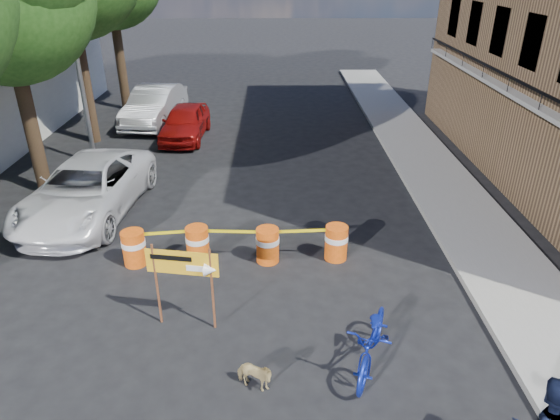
{
  "coord_description": "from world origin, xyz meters",
  "views": [
    {
      "loc": [
        0.68,
        -7.84,
        6.76
      ],
      "look_at": [
        0.79,
        2.98,
        1.3
      ],
      "focal_mm": 32.0,
      "sensor_mm": 36.0,
      "label": 1
    }
  ],
  "objects_px": {
    "dog": "(254,376)",
    "suv_white": "(87,190)",
    "barrel_mid_left": "(198,243)",
    "sedan_silver": "(155,105)",
    "barrel_mid_right": "(268,244)",
    "barrel_far_right": "(336,242)",
    "sedan_red": "(185,122)",
    "barrel_far_left": "(134,247)",
    "detour_sign": "(192,270)",
    "bicycle": "(375,318)"
  },
  "relations": [
    {
      "from": "barrel_mid_left",
      "to": "suv_white",
      "type": "bearing_deg",
      "value": 144.21
    },
    {
      "from": "barrel_far_right",
      "to": "detour_sign",
      "type": "relative_size",
      "value": 0.48
    },
    {
      "from": "barrel_far_left",
      "to": "barrel_far_right",
      "type": "distance_m",
      "value": 4.97
    },
    {
      "from": "barrel_mid_right",
      "to": "dog",
      "type": "height_order",
      "value": "barrel_mid_right"
    },
    {
      "from": "dog",
      "to": "sedan_red",
      "type": "height_order",
      "value": "sedan_red"
    },
    {
      "from": "barrel_far_right",
      "to": "barrel_far_left",
      "type": "bearing_deg",
      "value": -177.56
    },
    {
      "from": "barrel_mid_left",
      "to": "suv_white",
      "type": "relative_size",
      "value": 0.16
    },
    {
      "from": "barrel_far_left",
      "to": "barrel_far_right",
      "type": "height_order",
      "value": "same"
    },
    {
      "from": "barrel_mid_left",
      "to": "sedan_silver",
      "type": "height_order",
      "value": "sedan_silver"
    },
    {
      "from": "dog",
      "to": "barrel_mid_left",
      "type": "bearing_deg",
      "value": 41.89
    },
    {
      "from": "bicycle",
      "to": "barrel_far_right",
      "type": "bearing_deg",
      "value": 115.26
    },
    {
      "from": "barrel_mid_left",
      "to": "dog",
      "type": "relative_size",
      "value": 1.27
    },
    {
      "from": "barrel_mid_right",
      "to": "detour_sign",
      "type": "bearing_deg",
      "value": -120.15
    },
    {
      "from": "barrel_mid_right",
      "to": "sedan_red",
      "type": "distance_m",
      "value": 10.25
    },
    {
      "from": "barrel_far_left",
      "to": "dog",
      "type": "xyz_separation_m",
      "value": [
        3.08,
        -4.06,
        -0.17
      ]
    },
    {
      "from": "sedan_silver",
      "to": "suv_white",
      "type": "bearing_deg",
      "value": -83.64
    },
    {
      "from": "barrel_mid_right",
      "to": "suv_white",
      "type": "relative_size",
      "value": 0.16
    },
    {
      "from": "bicycle",
      "to": "sedan_red",
      "type": "xyz_separation_m",
      "value": [
        -5.51,
        13.2,
        -0.38
      ]
    },
    {
      "from": "suv_white",
      "to": "barrel_mid_right",
      "type": "bearing_deg",
      "value": -21.21
    },
    {
      "from": "barrel_far_left",
      "to": "dog",
      "type": "height_order",
      "value": "barrel_far_left"
    },
    {
      "from": "suv_white",
      "to": "sedan_silver",
      "type": "bearing_deg",
      "value": 95.38
    },
    {
      "from": "bicycle",
      "to": "sedan_red",
      "type": "height_order",
      "value": "bicycle"
    },
    {
      "from": "barrel_far_right",
      "to": "sedan_red",
      "type": "relative_size",
      "value": 0.22
    },
    {
      "from": "barrel_mid_right",
      "to": "sedan_red",
      "type": "relative_size",
      "value": 0.22
    },
    {
      "from": "barrel_mid_left",
      "to": "barrel_far_right",
      "type": "bearing_deg",
      "value": 0.3
    },
    {
      "from": "dog",
      "to": "barrel_far_left",
      "type": "bearing_deg",
      "value": 58.98
    },
    {
      "from": "dog",
      "to": "suv_white",
      "type": "xyz_separation_m",
      "value": [
        -5.1,
        6.81,
        0.48
      ]
    },
    {
      "from": "barrel_mid_right",
      "to": "barrel_far_right",
      "type": "height_order",
      "value": "same"
    },
    {
      "from": "barrel_mid_left",
      "to": "barrel_mid_right",
      "type": "xyz_separation_m",
      "value": [
        1.74,
        -0.09,
        0.0
      ]
    },
    {
      "from": "barrel_mid_right",
      "to": "barrel_far_left",
      "type": "bearing_deg",
      "value": -178.15
    },
    {
      "from": "barrel_far_right",
      "to": "dog",
      "type": "xyz_separation_m",
      "value": [
        -1.89,
        -4.27,
        -0.17
      ]
    },
    {
      "from": "barrel_far_left",
      "to": "suv_white",
      "type": "relative_size",
      "value": 0.16
    },
    {
      "from": "barrel_far_right",
      "to": "dog",
      "type": "relative_size",
      "value": 1.27
    },
    {
      "from": "detour_sign",
      "to": "sedan_red",
      "type": "bearing_deg",
      "value": 109.05
    },
    {
      "from": "barrel_far_right",
      "to": "barrel_mid_left",
      "type": "bearing_deg",
      "value": -179.7
    },
    {
      "from": "barrel_far_left",
      "to": "barrel_far_right",
      "type": "bearing_deg",
      "value": 2.44
    },
    {
      "from": "barrel_mid_left",
      "to": "detour_sign",
      "type": "bearing_deg",
      "value": -83.15
    },
    {
      "from": "barrel_far_left",
      "to": "bicycle",
      "type": "bearing_deg",
      "value": -33.68
    },
    {
      "from": "barrel_far_left",
      "to": "barrel_mid_left",
      "type": "relative_size",
      "value": 1.0
    },
    {
      "from": "barrel_mid_right",
      "to": "sedan_silver",
      "type": "height_order",
      "value": "sedan_silver"
    },
    {
      "from": "barrel_mid_left",
      "to": "sedan_red",
      "type": "bearing_deg",
      "value": 100.79
    },
    {
      "from": "barrel_far_right",
      "to": "sedan_silver",
      "type": "relative_size",
      "value": 0.18
    },
    {
      "from": "detour_sign",
      "to": "dog",
      "type": "bearing_deg",
      "value": -44.66
    },
    {
      "from": "suv_white",
      "to": "sedan_red",
      "type": "bearing_deg",
      "value": 81.48
    },
    {
      "from": "dog",
      "to": "sedan_red",
      "type": "bearing_deg",
      "value": 35.55
    },
    {
      "from": "dog",
      "to": "sedan_silver",
      "type": "relative_size",
      "value": 0.14
    },
    {
      "from": "barrel_mid_left",
      "to": "dog",
      "type": "distance_m",
      "value": 4.53
    },
    {
      "from": "suv_white",
      "to": "barrel_far_right",
      "type": "bearing_deg",
      "value": -14.58
    },
    {
      "from": "barrel_mid_right",
      "to": "suv_white",
      "type": "bearing_deg",
      "value": 153.41
    },
    {
      "from": "barrel_mid_left",
      "to": "barrel_far_right",
      "type": "distance_m",
      "value": 3.44
    }
  ]
}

